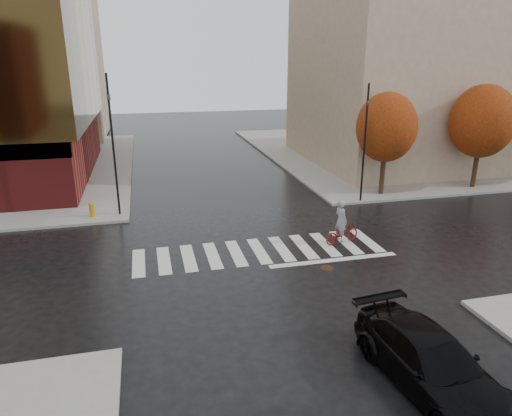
{
  "coord_description": "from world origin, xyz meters",
  "views": [
    {
      "loc": [
        -4.85,
        -18.58,
        8.6
      ],
      "look_at": [
        -0.06,
        0.9,
        2.0
      ],
      "focal_mm": 32.0,
      "sensor_mm": 36.0,
      "label": 1
    }
  ],
  "objects_px": {
    "sedan": "(430,362)",
    "traffic_light_nw": "(112,136)",
    "fire_hydrant": "(92,209)",
    "cyclist": "(342,229)",
    "traffic_light_ne": "(365,136)"
  },
  "relations": [
    {
      "from": "sedan",
      "to": "traffic_light_nw",
      "type": "xyz_separation_m",
      "value": [
        -8.76,
        16.76,
        3.84
      ]
    },
    {
      "from": "sedan",
      "to": "fire_hydrant",
      "type": "bearing_deg",
      "value": 115.73
    },
    {
      "from": "cyclist",
      "to": "sedan",
      "type": "bearing_deg",
      "value": 153.32
    },
    {
      "from": "cyclist",
      "to": "traffic_light_nw",
      "type": "bearing_deg",
      "value": 41.82
    },
    {
      "from": "sedan",
      "to": "traffic_light_nw",
      "type": "bearing_deg",
      "value": 111.78
    },
    {
      "from": "fire_hydrant",
      "to": "traffic_light_nw",
      "type": "bearing_deg",
      "value": 3.49
    },
    {
      "from": "sedan",
      "to": "traffic_light_ne",
      "type": "relative_size",
      "value": 0.75
    },
    {
      "from": "sedan",
      "to": "cyclist",
      "type": "relative_size",
      "value": 2.42
    },
    {
      "from": "cyclist",
      "to": "fire_hydrant",
      "type": "xyz_separation_m",
      "value": [
        -12.13,
        6.59,
        -0.14
      ]
    },
    {
      "from": "traffic_light_ne",
      "to": "fire_hydrant",
      "type": "bearing_deg",
      "value": -7.32
    },
    {
      "from": "sedan",
      "to": "cyclist",
      "type": "distance_m",
      "value": 10.26
    },
    {
      "from": "traffic_light_nw",
      "to": "traffic_light_ne",
      "type": "bearing_deg",
      "value": 76.64
    },
    {
      "from": "sedan",
      "to": "fire_hydrant",
      "type": "relative_size",
      "value": 6.34
    },
    {
      "from": "cyclist",
      "to": "fire_hydrant",
      "type": "height_order",
      "value": "cyclist"
    },
    {
      "from": "traffic_light_nw",
      "to": "fire_hydrant",
      "type": "bearing_deg",
      "value": -96.37
    }
  ]
}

